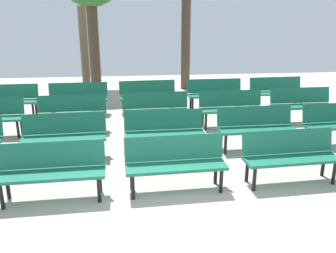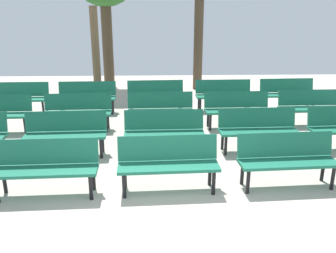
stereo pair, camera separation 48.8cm
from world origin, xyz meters
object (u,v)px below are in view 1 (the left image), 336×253
(bench_r0_c3, at_px, (290,153))
(tree_0, at_px, (85,56))
(bench_r3_c1, at_px, (78,97))
(bench_r1_c1, at_px, (65,133))
(tree_2, at_px, (186,43))
(bench_r2_c3, at_px, (231,106))
(bench_r3_c4, at_px, (277,90))
(bench_r0_c2, at_px, (175,160))
(bench_r2_c4, at_px, (301,103))
(bench_r2_c1, at_px, (72,111))
(bench_r3_c0, at_px, (7,99))
(bench_r1_c2, at_px, (164,129))
(bench_r3_c2, at_px, (148,94))
(bench_r3_c3, at_px, (215,92))
(bench_r1_c3, at_px, (256,125))
(bench_r0_c1, at_px, (52,168))
(bench_r2_c2, at_px, (156,108))

(bench_r0_c3, xyz_separation_m, tree_0, (-3.99, 5.98, 0.96))
(bench_r3_c1, bearing_deg, bench_r0_c3, -49.43)
(bench_r1_c1, height_order, tree_2, tree_2)
(bench_r2_c3, relative_size, bench_r3_c4, 1.00)
(bench_r0_c2, xyz_separation_m, bench_r3_c4, (3.68, 4.88, 0.00))
(bench_r0_c2, xyz_separation_m, bench_r2_c4, (3.72, 3.34, 0.00))
(bench_r2_c1, xyz_separation_m, bench_r3_c0, (-1.94, 1.49, 0.00))
(bench_r1_c1, height_order, bench_r3_c1, same)
(bench_r1_c2, relative_size, tree_2, 0.48)
(bench_r3_c2, distance_m, bench_r3_c3, 1.96)
(bench_r1_c2, bearing_deg, tree_0, 113.10)
(bench_r3_c0, bearing_deg, bench_r0_c3, -38.02)
(bench_r1_c3, relative_size, bench_r2_c4, 1.00)
(bench_r0_c2, xyz_separation_m, bench_r3_c1, (-2.13, 4.64, 0.00))
(bench_r1_c3, distance_m, bench_r2_c4, 2.49)
(bench_r0_c2, height_order, bench_r3_c2, same)
(bench_r2_c4, relative_size, bench_r3_c1, 1.00)
(bench_r2_c1, xyz_separation_m, bench_r2_c4, (5.79, 0.23, 0.00))
(bench_r1_c1, relative_size, bench_r3_c1, 1.01)
(bench_r0_c1, relative_size, bench_r0_c3, 1.00)
(bench_r1_c3, bearing_deg, tree_2, 93.82)
(bench_r3_c3, bearing_deg, bench_r3_c1, -179.01)
(bench_r0_c2, height_order, bench_r3_c0, same)
(bench_r3_c3, bearing_deg, bench_r1_c3, -88.72)
(tree_0, bearing_deg, bench_r3_c2, -35.31)
(bench_r3_c3, bearing_deg, bench_r0_c1, -128.07)
(bench_r1_c3, height_order, bench_r3_c2, same)
(bench_r2_c2, bearing_deg, bench_r3_c3, 39.10)
(bench_r3_c1, relative_size, bench_r3_c2, 0.99)
(bench_r3_c3, height_order, tree_2, tree_2)
(bench_r0_c1, relative_size, bench_r1_c2, 1.00)
(bench_r0_c2, height_order, bench_r1_c1, same)
(bench_r2_c4, bearing_deg, bench_r3_c1, 166.62)
(bench_r3_c2, bearing_deg, bench_r2_c3, -40.25)
(bench_r3_c4, bearing_deg, tree_2, 126.45)
(bench_r3_c1, bearing_deg, bench_r3_c0, -179.98)
(bench_r2_c1, distance_m, tree_0, 3.10)
(bench_r1_c3, relative_size, bench_r3_c2, 0.99)
(bench_r3_c1, height_order, bench_r3_c2, same)
(bench_r1_c3, relative_size, bench_r3_c1, 1.00)
(tree_2, bearing_deg, bench_r0_c1, -112.52)
(bench_r3_c1, xyz_separation_m, bench_r3_c4, (5.81, 0.24, 0.00))
(bench_r3_c4, bearing_deg, bench_r3_c3, -179.52)
(bench_r0_c1, height_order, bench_r2_c3, same)
(bench_r0_c1, height_order, bench_r2_c4, same)
(bench_r2_c3, xyz_separation_m, tree_0, (-3.86, 2.86, 0.96))
(bench_r3_c1, bearing_deg, bench_r2_c1, -89.19)
(bench_r2_c3, relative_size, bench_r3_c2, 1.00)
(bench_r1_c1, bearing_deg, bench_r0_c2, -40.11)
(bench_r0_c1, distance_m, bench_r0_c3, 3.85)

